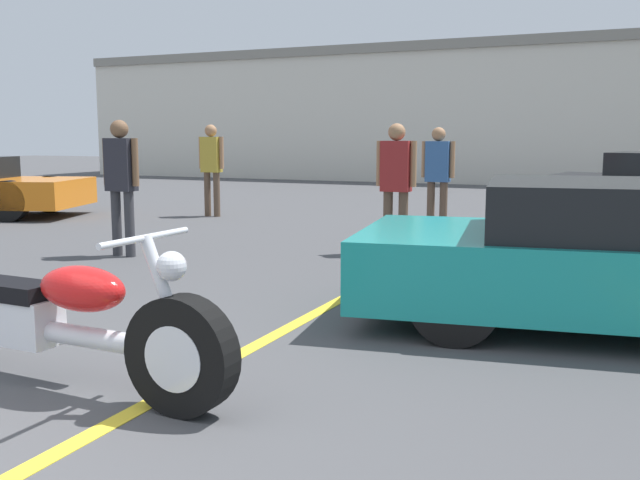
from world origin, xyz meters
The scene contains 7 objects.
parking_stripe_middle centered at (0.82, 1.91, 0.00)m, with size 0.12×4.67×0.01m, color yellow.
far_building centered at (0.00, 22.10, 2.34)m, with size 32.00×4.20×4.40m.
motorcycle centered at (0.11, 1.26, 0.40)m, with size 2.59×0.70×0.96m.
spectator_near_motorcycle centered at (-3.97, 9.39, 1.00)m, with size 0.52×0.22×1.69m.
spectator_by_show_car centered at (-2.55, 5.16, 0.99)m, with size 0.52×0.22×1.67m.
spectator_midground centered at (0.46, 6.70, 0.97)m, with size 0.52×0.21×1.63m.
spectator_far_lot centered at (0.40, 8.95, 0.95)m, with size 0.52×0.21×1.61m.
Camera 1 is at (3.23, -1.79, 1.47)m, focal length 40.00 mm.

